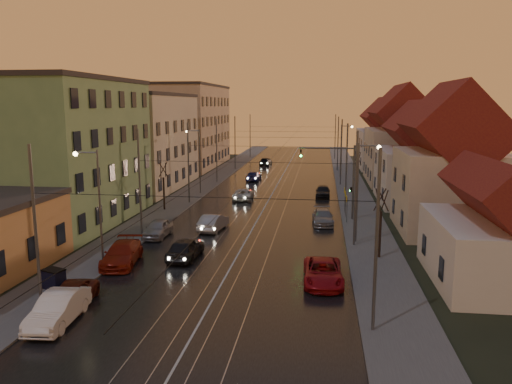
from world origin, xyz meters
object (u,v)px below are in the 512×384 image
at_px(driving_car_4, 266,161).
at_px(parked_left_2, 122,254).
at_px(street_lamp_1, 362,183).
at_px(street_lamp_0, 95,196).
at_px(parked_left_1, 70,296).
at_px(driving_car_0, 185,248).
at_px(traffic_light_mast, 343,173).
at_px(street_lamp_2, 197,155).
at_px(parked_left_3, 158,228).
at_px(parked_right_1, 323,217).
at_px(street_lamp_3, 343,146).
at_px(parked_right_0, 323,272).
at_px(driving_car_2, 243,194).
at_px(parked_right_2, 323,191).
at_px(dumpster, 54,279).
at_px(driving_car_3, 254,176).
at_px(parked_left_0, 58,309).
at_px(driving_car_1, 213,222).

distance_m(driving_car_4, parked_left_2, 57.74).
bearing_deg(street_lamp_1, street_lamp_0, -156.28).
bearing_deg(parked_left_1, street_lamp_0, 96.16).
distance_m(driving_car_0, parked_left_2, 4.40).
bearing_deg(traffic_light_mast, street_lamp_2, 144.93).
height_order(parked_left_3, parked_right_1, parked_left_3).
distance_m(street_lamp_0, parked_left_1, 8.29).
bearing_deg(street_lamp_3, parked_right_0, -93.65).
xyz_separation_m(traffic_light_mast, driving_car_2, (-10.95, 8.97, -3.94)).
distance_m(street_lamp_2, driving_car_2, 8.05).
relative_size(street_lamp_3, driving_car_4, 1.80).
bearing_deg(driving_car_0, parked_right_1, -126.71).
relative_size(street_lamp_1, traffic_light_mast, 1.11).
bearing_deg(street_lamp_0, parked_left_2, 17.01).
distance_m(driving_car_2, parked_right_2, 9.63).
bearing_deg(driving_car_2, parked_left_3, 72.01).
distance_m(driving_car_0, parked_right_0, 10.50).
bearing_deg(traffic_light_mast, street_lamp_1, -82.09).
bearing_deg(driving_car_4, street_lamp_2, 85.16).
xyz_separation_m(traffic_light_mast, parked_left_1, (-15.54, -22.93, -3.98)).
relative_size(traffic_light_mast, dumpster, 6.00).
distance_m(street_lamp_1, driving_car_3, 34.61).
bearing_deg(dumpster, driving_car_3, 103.57).
distance_m(traffic_light_mast, parked_left_0, 29.46).
height_order(street_lamp_2, street_lamp_3, same).
height_order(street_lamp_0, parked_right_0, street_lamp_0).
height_order(driving_car_3, parked_right_1, driving_car_3).
xyz_separation_m(parked_left_1, parked_right_0, (13.74, 5.44, 0.10)).
bearing_deg(parked_right_0, parked_left_2, 169.82).
bearing_deg(street_lamp_2, street_lamp_1, -47.68).
bearing_deg(driving_car_4, street_lamp_0, 89.72).
distance_m(parked_right_1, dumpster, 24.76).
distance_m(street_lamp_2, parked_left_0, 37.31).
bearing_deg(dumpster, driving_car_2, 98.41).
bearing_deg(parked_left_3, driving_car_0, -54.48).
relative_size(street_lamp_3, parked_right_1, 1.75).
bearing_deg(street_lamp_2, parked_right_1, -42.08).
relative_size(street_lamp_0, driving_car_1, 1.79).
bearing_deg(driving_car_3, parked_left_1, 85.86).
bearing_deg(driving_car_4, dumpster, 89.61).
xyz_separation_m(driving_car_2, dumpster, (-6.69, -29.80, 0.04)).
distance_m(driving_car_4, parked_right_2, 31.86).
distance_m(parked_left_1, parked_left_2, 7.39).
height_order(driving_car_3, parked_right_0, parked_right_0).
bearing_deg(street_lamp_0, street_lamp_2, 90.00).
xyz_separation_m(street_lamp_3, driving_car_0, (-12.70, -41.72, -4.11)).
relative_size(street_lamp_0, parked_left_3, 1.88).
height_order(parked_right_0, dumpster, parked_right_0).
relative_size(parked_left_3, dumpster, 3.54).
bearing_deg(street_lamp_2, street_lamp_0, -90.00).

